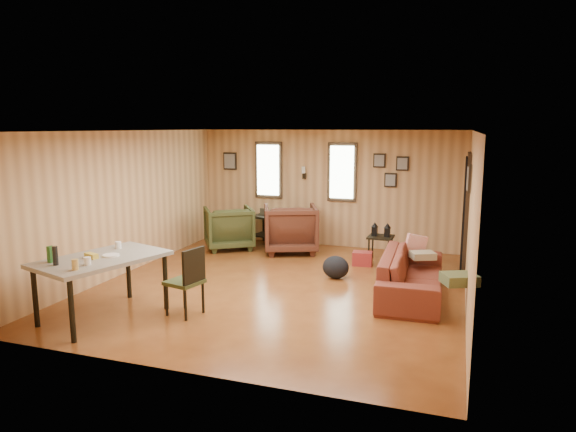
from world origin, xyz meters
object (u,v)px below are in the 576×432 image
(recliner_green, at_px, (229,226))
(dining_table, at_px, (101,263))
(end_table, at_px, (267,224))
(recliner_brown, at_px, (290,226))
(sofa, at_px, (412,268))
(side_table, at_px, (381,235))

(recliner_green, height_order, dining_table, dining_table)
(end_table, relative_size, dining_table, 0.42)
(recliner_brown, distance_m, end_table, 0.86)
(end_table, bearing_deg, dining_table, -96.21)
(dining_table, bearing_deg, recliner_green, 108.88)
(sofa, xyz_separation_m, side_table, (-0.73, 1.86, 0.07))
(sofa, xyz_separation_m, recliner_green, (-3.82, 1.85, 0.05))
(sofa, bearing_deg, side_table, 19.67)
(sofa, relative_size, side_table, 3.01)
(recliner_brown, bearing_deg, recliner_green, -17.14)
(side_table, bearing_deg, recliner_brown, 176.63)
(sofa, relative_size, end_table, 2.86)
(sofa, bearing_deg, recliner_brown, 50.26)
(sofa, xyz_separation_m, end_table, (-3.21, 2.48, 0.00))
(dining_table, bearing_deg, end_table, 101.36)
(recliner_green, height_order, side_table, recliner_green)
(recliner_green, distance_m, end_table, 0.87)
(sofa, relative_size, recliner_brown, 2.08)
(end_table, distance_m, dining_table, 4.72)
(sofa, relative_size, recliner_green, 2.30)
(end_table, height_order, side_table, end_table)
(side_table, xyz_separation_m, dining_table, (-2.99, -4.05, 0.25))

